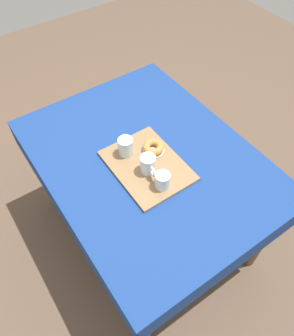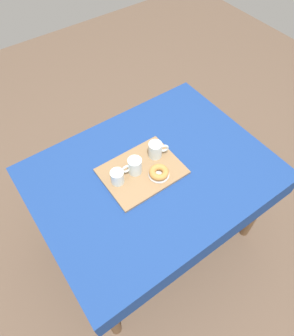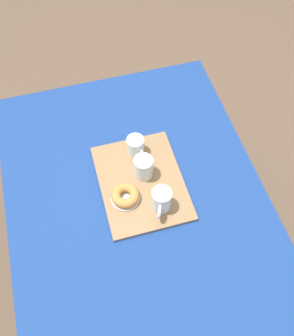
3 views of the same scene
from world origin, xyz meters
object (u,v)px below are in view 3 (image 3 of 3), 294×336
(dining_table, at_px, (137,208))
(water_glass_near, at_px, (135,146))
(tea_mug_right, at_px, (161,200))
(donut_plate_left, at_px, (126,198))
(serving_tray, at_px, (141,182))
(tea_mug_left, at_px, (143,167))
(sugar_donut_left, at_px, (125,195))

(dining_table, relative_size, water_glass_near, 16.05)
(dining_table, xyz_separation_m, tea_mug_right, (0.07, 0.08, 0.16))
(water_glass_near, xyz_separation_m, donut_plate_left, (0.20, -0.09, -0.03))
(serving_tray, bearing_deg, dining_table, -35.64)
(donut_plate_left, bearing_deg, tea_mug_right, 61.36)
(serving_tray, relative_size, tea_mug_right, 3.84)
(tea_mug_left, bearing_deg, dining_table, -32.55)
(sugar_donut_left, bearing_deg, dining_table, 101.14)
(tea_mug_right, bearing_deg, tea_mug_left, -170.81)
(tea_mug_right, xyz_separation_m, water_glass_near, (-0.27, -0.03, -0.01))
(water_glass_near, distance_m, sugar_donut_left, 0.22)
(sugar_donut_left, bearing_deg, serving_tray, 126.37)
(tea_mug_left, distance_m, donut_plate_left, 0.14)
(dining_table, height_order, tea_mug_right, tea_mug_right)
(dining_table, height_order, serving_tray, serving_tray)
(dining_table, bearing_deg, sugar_donut_left, -78.86)
(dining_table, height_order, tea_mug_left, tea_mug_left)
(tea_mug_left, bearing_deg, tea_mug_right, 9.19)
(serving_tray, xyz_separation_m, water_glass_near, (-0.14, 0.01, 0.04))
(tea_mug_right, height_order, sugar_donut_left, tea_mug_right)
(tea_mug_left, bearing_deg, donut_plate_left, -46.37)
(tea_mug_right, relative_size, sugar_donut_left, 1.04)
(tea_mug_right, height_order, water_glass_near, tea_mug_right)
(serving_tray, height_order, sugar_donut_left, sugar_donut_left)
(water_glass_near, bearing_deg, dining_table, -14.47)
(serving_tray, relative_size, sugar_donut_left, 3.98)
(serving_tray, distance_m, donut_plate_left, 0.10)
(tea_mug_left, height_order, sugar_donut_left, tea_mug_left)
(tea_mug_right, xyz_separation_m, donut_plate_left, (-0.07, -0.12, -0.04))
(tea_mug_right, distance_m, water_glass_near, 0.27)
(dining_table, distance_m, serving_tray, 0.13)
(dining_table, xyz_separation_m, sugar_donut_left, (0.01, -0.04, 0.15))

